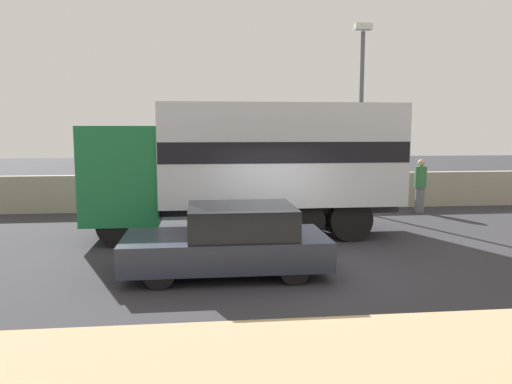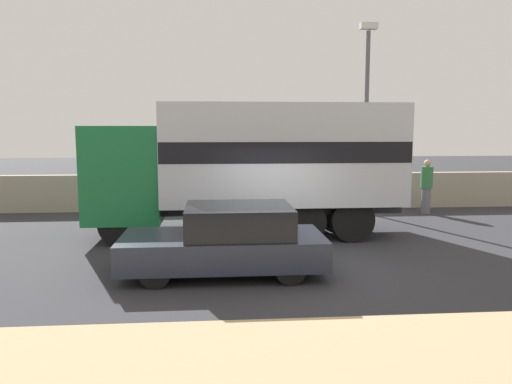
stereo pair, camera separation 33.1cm
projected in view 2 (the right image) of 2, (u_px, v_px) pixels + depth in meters
name	position (u px, v px, depth m)	size (l,w,h in m)	color
ground_plane	(281.00, 266.00, 10.41)	(80.00, 80.00, 0.00)	#2D2D33
stone_wall_backdrop	(253.00, 191.00, 17.65)	(60.00, 0.35, 1.27)	#A39984
street_lamp	(367.00, 104.00, 16.45)	(0.56, 0.28, 6.24)	#4C4C51
box_truck	(254.00, 160.00, 13.19)	(8.08, 2.58, 3.48)	#196B38
car_hatchback	(228.00, 240.00, 9.80)	(3.95, 1.89, 1.35)	#282D3D
pedestrian	(426.00, 186.00, 16.78)	(0.39, 0.39, 1.81)	slate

